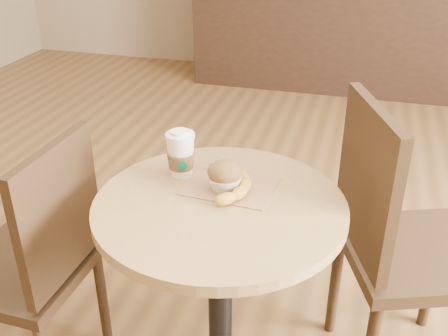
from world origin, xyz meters
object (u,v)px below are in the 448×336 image
banana (228,182)px  muffin (225,176)px  coffee_cup (181,155)px  chair_right (398,241)px  chair_left (36,261)px  cafe_table (220,272)px

banana → muffin: bearing=-129.1°
coffee_cup → muffin: bearing=-45.5°
chair_right → coffee_cup: size_ratio=7.12×
chair_left → chair_right: bearing=108.8°
cafe_table → chair_right: (0.48, 0.27, 0.01)m
chair_right → coffee_cup: 0.71m
cafe_table → muffin: size_ratio=7.97×
chair_left → chair_right: 1.09m
cafe_table → muffin: bearing=93.5°
chair_left → banana: (0.56, 0.13, 0.29)m
cafe_table → coffee_cup: (-0.15, 0.12, 0.29)m
muffin → banana: 0.03m
chair_right → muffin: bearing=93.4°
cafe_table → chair_left: 0.56m
banana → chair_right: bearing=6.3°
chair_left → chair_right: size_ratio=0.91×
coffee_cup → muffin: size_ratio=1.44×
chair_left → cafe_table: bearing=96.9°
cafe_table → banana: banana is taller
chair_left → chair_right: (1.04, 0.33, 0.05)m
banana → cafe_table: bearing=-107.8°
chair_right → muffin: chair_right is taller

